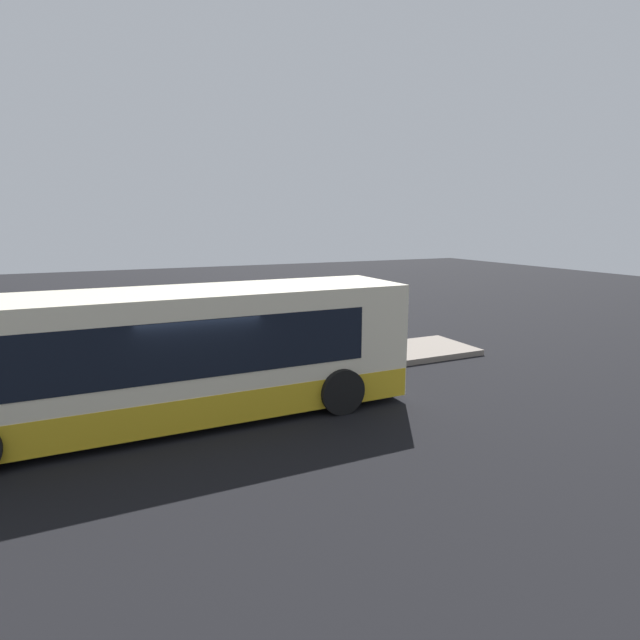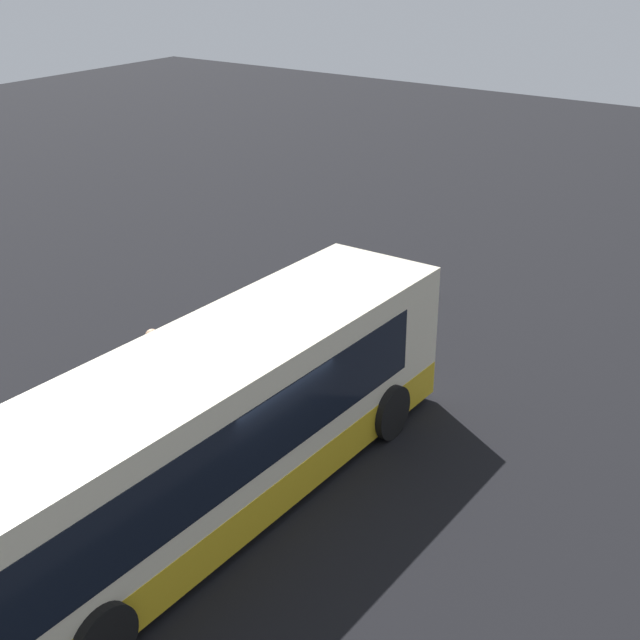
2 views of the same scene
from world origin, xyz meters
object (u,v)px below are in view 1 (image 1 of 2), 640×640
object	(u,v)px
bus_lead	(160,359)
passenger_boarding	(253,342)
passenger_with_bags	(170,352)
suitcase	(202,363)
passenger_waiting	(211,338)
sign_post	(30,328)

from	to	relation	value
bus_lead	passenger_boarding	size ratio (longest dim) A/B	6.78
passenger_with_bags	suitcase	bearing A→B (deg)	1.59
passenger_waiting	passenger_with_bags	size ratio (longest dim) A/B	1.10
passenger_boarding	sign_post	world-z (taller)	sign_post
passenger_boarding	suitcase	bearing A→B (deg)	13.19
passenger_boarding	sign_post	size ratio (longest dim) A/B	0.68
suitcase	passenger_waiting	bearing A→B (deg)	43.20
passenger_boarding	passenger_with_bags	xyz separation A→B (m)	(-2.29, -0.06, -0.04)
bus_lead	sign_post	size ratio (longest dim) A/B	4.64
passenger_with_bags	sign_post	world-z (taller)	sign_post
passenger_with_bags	bus_lead	bearing A→B (deg)	-128.66
bus_lead	passenger_boarding	distance (m)	3.55
passenger_waiting	passenger_boarding	bearing A→B (deg)	-175.89
passenger_boarding	sign_post	bearing A→B (deg)	16.33
bus_lead	suitcase	size ratio (longest dim) A/B	12.17
passenger_waiting	passenger_with_bags	world-z (taller)	passenger_waiting
passenger_boarding	sign_post	distance (m)	5.74
bus_lead	passenger_waiting	xyz separation A→B (m)	(1.79, 2.90, -0.33)
suitcase	sign_post	distance (m)	4.44
suitcase	sign_post	xyz separation A→B (m)	(-4.18, 0.88, 1.22)
passenger_waiting	sign_post	size ratio (longest dim) A/B	0.72
sign_post	suitcase	bearing A→B (deg)	-11.88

